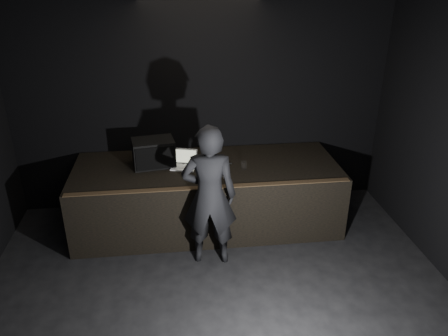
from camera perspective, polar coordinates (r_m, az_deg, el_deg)
name	(u,v)px	position (r m, az deg, el deg)	size (l,w,h in m)	color
room_walls	(232,190)	(3.71, 1.00, -2.85)	(6.10, 7.10, 3.52)	black
stage_riser	(207,195)	(6.83, -2.22, -3.53)	(4.00, 1.50, 1.00)	black
riser_lip	(211,187)	(5.96, -1.72, -2.49)	(3.92, 0.10, 0.01)	brown
stage_monitor	(154,153)	(6.63, -9.17, 1.98)	(0.67, 0.53, 0.41)	black
cable	(199,164)	(6.64, -3.30, 0.52)	(0.02, 0.02, 1.00)	black
laptop	(185,162)	(6.58, -5.18, 0.74)	(0.43, 0.40, 0.24)	white
beer_can	(209,165)	(6.41, -1.98, 0.38)	(0.08, 0.08, 0.18)	silver
plastic_cup	(244,165)	(6.48, 2.61, 0.36)	(0.09, 0.09, 0.11)	white
wii_remote	(227,179)	(6.18, 0.35, -1.38)	(0.03, 0.14, 0.03)	white
person	(209,196)	(5.75, -1.93, -3.71)	(0.73, 0.48, 1.99)	black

